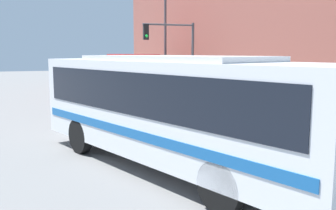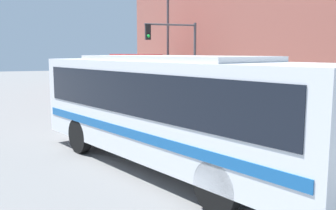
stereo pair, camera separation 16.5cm
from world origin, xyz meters
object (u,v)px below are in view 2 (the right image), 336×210
Objects in this scene: parking_meter at (212,92)px; city_bus at (170,104)px; fire_hydrant at (275,117)px; street_lamp at (164,34)px; delivery_truck at (131,73)px; traffic_light_pole at (177,47)px.

city_bus is at bearing -122.12° from parking_meter.
fire_hydrant is 0.66× the size of parking_meter.
parking_meter is 0.17× the size of street_lamp.
city_bus reaches higher than delivery_truck.
city_bus is at bearing -108.33° from street_lamp.
traffic_light_pole is at bearing 48.26° from city_bus.
delivery_truck is 14.46m from fire_hydrant.
street_lamp reaches higher than delivery_truck.
parking_meter is 8.74m from street_lamp.
street_lamp is at bearing 51.59° from city_bus.
city_bus reaches higher than fire_hydrant.
city_bus is at bearing -149.78° from fire_hydrant.
delivery_truck is at bearing 104.53° from traffic_light_pole.
street_lamp is at bearing 90.58° from parking_meter.
delivery_truck is 8.75m from parking_meter.
parking_meter is (1.03, -2.74, -2.48)m from traffic_light_pole.
city_bus is 12.96m from traffic_light_pole.
fire_hydrant is at bearing -83.13° from traffic_light_pole.
traffic_light_pole is (1.46, -5.63, 1.83)m from delivery_truck.
traffic_light_pole is at bearing -100.28° from street_lamp.
delivery_truck is at bearing 171.27° from street_lamp.
delivery_truck is at bearing 59.33° from city_bus.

